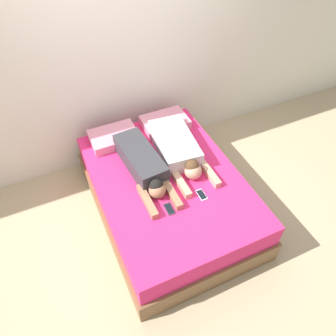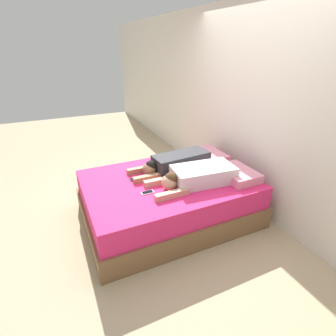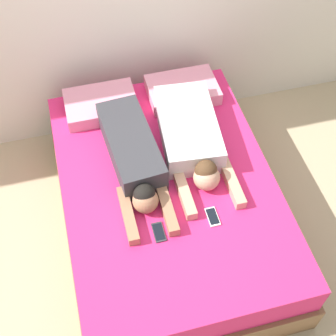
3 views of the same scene
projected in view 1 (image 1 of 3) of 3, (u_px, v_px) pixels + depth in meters
ground_plane at (168, 209)px, 3.83m from camera, size 12.00×12.00×0.00m
wall_back at (123, 61)px, 3.64m from camera, size 12.00×0.06×2.60m
bed at (168, 195)px, 3.64m from camera, size 1.50×2.09×0.56m
pillow_head_left at (114, 137)px, 3.80m from camera, size 0.54×0.38×0.11m
pillow_head_right at (165, 122)px, 3.98m from camera, size 0.54×0.38×0.11m
person_left at (143, 165)px, 3.42m from camera, size 0.36×1.10×0.22m
person_right at (178, 149)px, 3.60m from camera, size 0.46×1.08×0.21m
cell_phone_left at (169, 209)px, 3.15m from camera, size 0.07×0.14×0.01m
cell_phone_right at (202, 195)px, 3.27m from camera, size 0.07×0.14×0.01m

